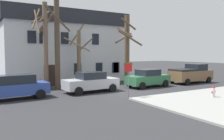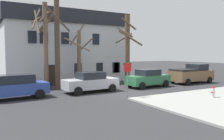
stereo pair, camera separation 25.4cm
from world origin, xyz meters
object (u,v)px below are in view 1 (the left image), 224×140
at_px(car_green_sedan, 148,78).
at_px(tree_bare_near, 45,43).
at_px(car_silver_sedan, 91,82).
at_px(fire_hydrant, 213,91).
at_px(tree_bare_far, 79,56).
at_px(building_main, 61,47).
at_px(tree_bare_mid, 56,42).
at_px(tree_bare_end, 127,48).
at_px(bicycle_leaning, 43,87).
at_px(pickup_truck_brown, 191,74).
at_px(car_blue_wagon, 14,87).
at_px(street_sign_pole, 128,73).

bearing_deg(car_green_sedan, tree_bare_near, 158.90).
relative_size(car_silver_sedan, fire_hydrant, 6.01).
xyz_separation_m(tree_bare_far, car_green_sedan, (5.29, -4.31, -2.16)).
xyz_separation_m(building_main, fire_hydrant, (5.67, -16.62, -3.48)).
xyz_separation_m(tree_bare_mid, tree_bare_end, (7.65, 0.08, -0.41)).
xyz_separation_m(tree_bare_end, bicycle_leaning, (-9.00, -0.29, -3.48)).
height_order(tree_bare_mid, pickup_truck_brown, tree_bare_mid).
bearing_deg(car_blue_wagon, tree_bare_far, 32.08).
relative_size(tree_bare_near, car_blue_wagon, 1.63).
bearing_deg(tree_bare_far, tree_bare_end, -13.29).
distance_m(pickup_truck_brown, street_sign_pole, 11.39).
bearing_deg(car_silver_sedan, tree_bare_far, 80.82).
xyz_separation_m(tree_bare_near, car_silver_sedan, (2.91, -3.27, -3.33)).
height_order(pickup_truck_brown, bicycle_leaning, pickup_truck_brown).
height_order(building_main, car_silver_sedan, building_main).
bearing_deg(tree_bare_end, fire_hydrant, -86.01).
distance_m(tree_bare_mid, bicycle_leaning, 4.12).
relative_size(tree_bare_near, car_green_sedan, 1.69).
height_order(tree_bare_end, car_silver_sedan, tree_bare_end).
bearing_deg(car_green_sedan, car_silver_sedan, 178.53).
height_order(tree_bare_near, car_blue_wagon, tree_bare_near).
distance_m(tree_bare_mid, fire_hydrant, 13.47).
bearing_deg(tree_bare_mid, street_sign_pole, -64.40).
relative_size(tree_bare_mid, street_sign_pole, 3.11).
height_order(tree_bare_far, bicycle_leaning, tree_bare_far).
xyz_separation_m(tree_bare_far, street_sign_pole, (0.52, -7.90, -1.20)).
height_order(tree_bare_mid, car_silver_sedan, tree_bare_mid).
distance_m(building_main, tree_bare_far, 5.56).
height_order(tree_bare_far, car_blue_wagon, tree_bare_far).
bearing_deg(building_main, pickup_truck_brown, -40.98).
bearing_deg(building_main, tree_bare_mid, -111.71).
xyz_separation_m(tree_bare_end, car_green_sedan, (0.30, -3.13, -2.99)).
xyz_separation_m(building_main, pickup_truck_brown, (11.29, -9.81, -2.99)).
bearing_deg(pickup_truck_brown, tree_bare_mid, 167.55).
bearing_deg(fire_hydrant, tree_bare_near, 132.11).
xyz_separation_m(tree_bare_near, tree_bare_mid, (0.92, -0.37, 0.07)).
distance_m(tree_bare_far, fire_hydrant, 12.76).
bearing_deg(car_blue_wagon, car_silver_sedan, 0.15).
bearing_deg(tree_bare_far, car_green_sedan, -39.19).
bearing_deg(tree_bare_far, street_sign_pole, -86.24).
bearing_deg(tree_bare_far, car_blue_wagon, -147.92).
height_order(fire_hydrant, street_sign_pole, street_sign_pole).
bearing_deg(fire_hydrant, street_sign_pole, 147.84).
relative_size(tree_bare_far, tree_bare_end, 0.87).
distance_m(tree_bare_near, tree_bare_far, 3.88).
bearing_deg(car_silver_sedan, car_blue_wagon, -179.85).
relative_size(tree_bare_near, car_silver_sedan, 1.65).
bearing_deg(bicycle_leaning, car_silver_sedan, -38.86).
height_order(tree_bare_end, bicycle_leaning, tree_bare_end).
xyz_separation_m(tree_bare_far, pickup_truck_brown, (11.30, -4.34, -2.01)).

